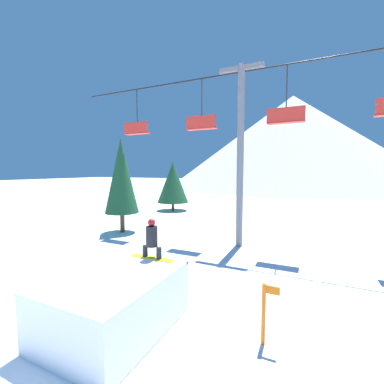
# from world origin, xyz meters

# --- Properties ---
(ground_plane) EXTENTS (220.00, 220.00, 0.00)m
(ground_plane) POSITION_xyz_m (0.00, 0.00, 0.00)
(ground_plane) COLOR white
(mountain_ridge) EXTENTS (62.05, 62.05, 22.93)m
(mountain_ridge) POSITION_xyz_m (0.00, 66.85, 11.47)
(mountain_ridge) COLOR silver
(mountain_ridge) RESTS_ON ground_plane
(snow_ramp) EXTENTS (2.62, 3.45, 1.49)m
(snow_ramp) POSITION_xyz_m (0.88, 0.82, 0.75)
(snow_ramp) COLOR white
(snow_ramp) RESTS_ON ground_plane
(snowboarder) EXTENTS (1.46, 0.36, 1.24)m
(snowboarder) POSITION_xyz_m (1.07, 2.28, 2.10)
(snowboarder) COLOR yellow
(snowboarder) RESTS_ON snow_ramp
(chairlift) EXTENTS (21.50, 0.44, 9.79)m
(chairlift) POSITION_xyz_m (1.83, 9.62, 6.02)
(chairlift) COLOR slate
(chairlift) RESTS_ON ground_plane
(pine_tree_near) EXTENTS (2.25, 2.25, 6.31)m
(pine_tree_near) POSITION_xyz_m (-6.14, 9.30, 3.81)
(pine_tree_near) COLOR #4C3823
(pine_tree_near) RESTS_ON ground_plane
(pine_tree_far) EXTENTS (3.22, 3.22, 5.07)m
(pine_tree_far) POSITION_xyz_m (-7.71, 18.95, 2.96)
(pine_tree_far) COLOR #4C3823
(pine_tree_far) RESTS_ON ground_plane
(trail_marker) EXTENTS (0.41, 0.10, 1.51)m
(trail_marker) POSITION_xyz_m (4.54, 1.91, 0.81)
(trail_marker) COLOR orange
(trail_marker) RESTS_ON ground_plane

